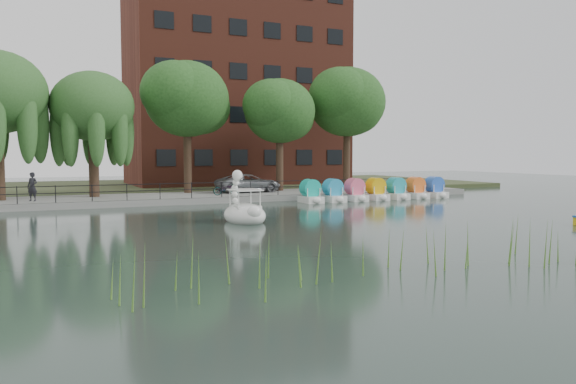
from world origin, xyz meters
TOP-DOWN VIEW (x-y plane):
  - ground_plane at (0.00, 0.00)m, footprint 120.00×120.00m
  - promenade at (0.00, 16.00)m, footprint 40.00×6.00m
  - kerb at (0.00, 13.05)m, footprint 40.00×0.25m
  - land_strip at (0.00, 30.00)m, footprint 60.00×22.00m
  - railing at (0.00, 13.25)m, footprint 32.00×0.05m
  - apartment_building at (7.00, 29.97)m, footprint 20.00×10.07m
  - willow_mid at (-7.50, 17.00)m, footprint 5.32×5.32m
  - broadleaf_center at (-1.00, 18.00)m, footprint 6.00×6.00m
  - broadleaf_right at (6.00, 17.50)m, footprint 5.40×5.40m
  - broadleaf_far at (12.50, 18.50)m, footprint 6.30×6.30m
  - minivan at (3.18, 16.79)m, footprint 2.78×5.59m
  - bicycle at (0.73, 14.57)m, footprint 1.18×1.82m
  - pedestrian at (-11.20, 14.94)m, footprint 0.86×0.81m
  - swan_boat at (-2.10, 3.32)m, footprint 1.85×3.02m
  - pedal_boat_row at (10.50, 11.12)m, footprint 11.35×1.70m
  - reed_bank at (2.00, -9.50)m, footprint 24.00×2.40m

SIDE VIEW (x-z plane):
  - ground_plane at x=0.00m, z-range 0.00..0.00m
  - land_strip at x=0.00m, z-range 0.00..0.36m
  - promenade at x=0.00m, z-range 0.00..0.40m
  - kerb at x=0.00m, z-range 0.00..0.40m
  - swan_boat at x=-2.10m, z-range -0.69..1.76m
  - reed_bank at x=2.00m, z-range 0.00..1.20m
  - pedal_boat_row at x=10.50m, z-range -0.09..1.31m
  - bicycle at x=0.73m, z-range 0.40..1.40m
  - railing at x=0.00m, z-range 0.65..1.65m
  - minivan at x=3.18m, z-range 0.40..1.92m
  - pedestrian at x=-11.20m, z-range 0.40..2.38m
  - willow_mid at x=-7.50m, z-range 2.17..10.32m
  - broadleaf_right at x=6.00m, z-range 2.22..10.55m
  - broadleaf_center at x=-1.00m, z-range 2.44..11.69m
  - broadleaf_far at x=12.50m, z-range 2.54..12.25m
  - apartment_building at x=7.00m, z-range 0.36..18.36m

